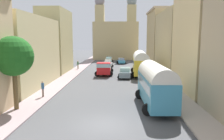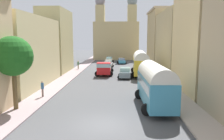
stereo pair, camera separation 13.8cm
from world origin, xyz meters
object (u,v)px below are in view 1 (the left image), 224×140
car_0 (108,64)px  pedestrian_0 (43,88)px  cargo_truck_0 (104,68)px  car_3 (121,61)px  pedestrian_1 (78,65)px  parked_bus_0 (156,83)px  car_2 (125,73)px  parked_bus_1 (141,62)px  car_1 (109,60)px

car_0 → pedestrian_0: pedestrian_0 is taller
cargo_truck_0 → car_3: cargo_truck_0 is taller
cargo_truck_0 → pedestrian_1: 8.82m
parked_bus_0 → car_2: bearing=99.3°
car_0 → pedestrian_1: size_ratio=2.01×
cargo_truck_0 → pedestrian_0: (-5.48, -14.67, -0.17)m
car_2 → cargo_truck_0: bearing=146.1°
car_2 → pedestrian_0: (-9.01, -12.31, 0.23)m
cargo_truck_0 → car_2: size_ratio=1.75×
parked_bus_1 → pedestrian_0: bearing=-128.2°
parked_bus_0 → car_3: parked_bus_0 is taller
car_0 → car_2: bearing=-74.9°
parked_bus_1 → car_0: (-6.10, 9.94, -1.53)m
parked_bus_0 → car_3: 35.23m
pedestrian_1 → car_1: bearing=68.2°
cargo_truck_0 → pedestrian_1: cargo_truck_0 is taller
car_3 → cargo_truck_0: bearing=-99.8°
car_1 → pedestrian_0: pedestrian_0 is taller
pedestrian_0 → parked_bus_0: bearing=-12.1°
parked_bus_0 → pedestrian_1: size_ratio=4.36×
pedestrian_1 → parked_bus_1: bearing=-28.2°
car_1 → pedestrian_1: pedestrian_1 is taller
car_1 → pedestrian_0: (-5.34, -35.40, 0.30)m
parked_bus_1 → cargo_truck_0: (-6.24, -0.24, -1.05)m
parked_bus_0 → pedestrian_1: bearing=116.2°
parked_bus_1 → car_1: bearing=107.3°
pedestrian_0 → car_2: bearing=53.8°
car_1 → pedestrian_0: 35.80m
car_0 → pedestrian_0: (-5.63, -24.85, 0.31)m
car_2 → pedestrian_1: 12.96m
car_3 → pedestrian_1: bearing=-128.2°
car_2 → pedestrian_0: size_ratio=2.05×
pedestrian_0 → car_1: bearing=81.4°
parked_bus_1 → car_3: 18.06m
parked_bus_0 → pedestrian_0: (-11.41, 2.45, -1.14)m
pedestrian_1 → car_0: bearing=30.7°
cargo_truck_0 → car_1: 20.74m
car_0 → car_2: 12.99m
car_2 → pedestrian_1: (-9.29, 9.04, 0.23)m
car_3 → car_2: bearing=-88.8°
parked_bus_0 → parked_bus_1: parked_bus_1 is taller
car_1 → pedestrian_1: (-5.63, -14.06, 0.30)m
cargo_truck_0 → pedestrian_1: (-5.77, 6.67, -0.17)m
parked_bus_0 → car_0: 27.94m
car_1 → car_2: bearing=-81.0°
car_0 → pedestrian_1: 6.88m
parked_bus_1 → car_3: bearing=100.0°
cargo_truck_0 → car_1: (-0.14, 20.73, -0.48)m
parked_bus_1 → car_2: parked_bus_1 is taller
car_2 → pedestrian_1: bearing=135.8°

